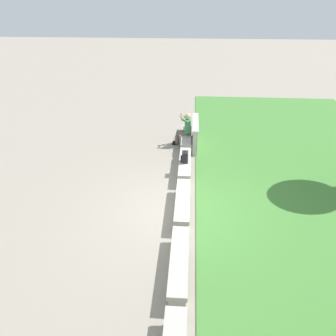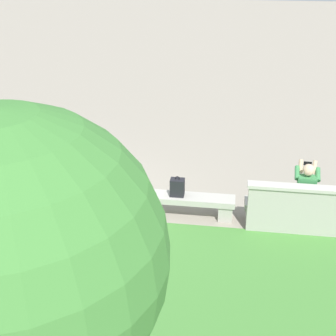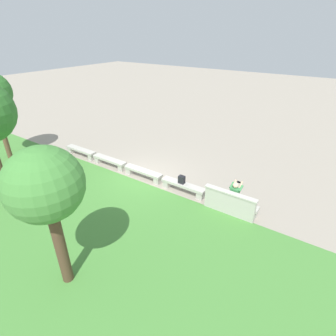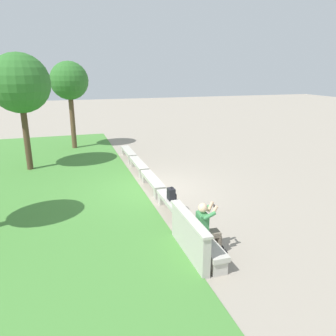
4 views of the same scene
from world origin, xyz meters
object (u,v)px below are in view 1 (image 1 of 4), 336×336
object	(u,v)px
bench_main	(186,138)
person_photographer	(185,127)
bench_near	(185,164)
bench_mid	(183,202)
backpack	(185,157)
bench_far	(179,262)

from	to	relation	value
bench_main	person_photographer	bearing A→B (deg)	-129.99
bench_near	bench_mid	world-z (taller)	same
bench_near	backpack	bearing A→B (deg)	-8.15
bench_main	backpack	size ratio (longest dim) A/B	4.96
bench_mid	person_photographer	distance (m)	4.70
bench_main	bench_far	size ratio (longest dim) A/B	1.00
bench_main	bench_near	bearing A→B (deg)	0.00
backpack	bench_mid	bearing A→B (deg)	0.34
person_photographer	backpack	size ratio (longest dim) A/B	3.08
bench_near	person_photographer	distance (m)	2.41
person_photographer	backpack	xyz separation A→B (m)	(2.47, 0.06, -0.11)
person_photographer	backpack	bearing A→B (deg)	1.49
bench_near	bench_main	bearing A→B (deg)	180.00
bench_near	bench_far	bearing A→B (deg)	0.00
bench_near	person_photographer	bearing A→B (deg)	-178.13
bench_mid	person_photographer	world-z (taller)	person_photographer
bench_near	backpack	distance (m)	0.33
bench_mid	person_photographer	size ratio (longest dim) A/B	1.61
bench_main	person_photographer	distance (m)	0.44
bench_near	bench_mid	distance (m)	2.31
backpack	person_photographer	bearing A→B (deg)	-178.51
bench_mid	backpack	xyz separation A→B (m)	(-2.21, -0.01, 0.32)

